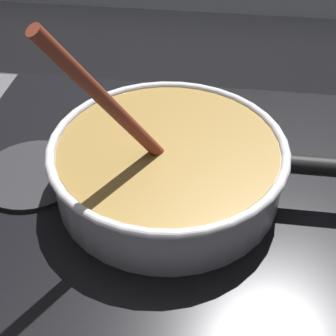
% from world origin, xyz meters
% --- Properties ---
extents(hob_plate, '(0.56, 0.48, 0.01)m').
position_xyz_m(hob_plate, '(-0.01, 0.22, 0.01)').
color(hob_plate, black).
rests_on(hob_plate, ground).
extents(burner_ring, '(0.20, 0.20, 0.01)m').
position_xyz_m(burner_ring, '(-0.01, 0.22, 0.02)').
color(burner_ring, '#592D0C').
rests_on(burner_ring, hob_plate).
extents(spare_burner, '(0.13, 0.13, 0.01)m').
position_xyz_m(spare_burner, '(-0.18, 0.22, 0.01)').
color(spare_burner, '#262628').
rests_on(spare_burner, hob_plate).
extents(cooking_pan, '(0.39, 0.27, 0.24)m').
position_xyz_m(cooking_pan, '(-0.01, 0.22, 0.05)').
color(cooking_pan, silver).
rests_on(cooking_pan, hob_plate).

